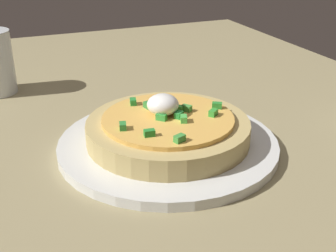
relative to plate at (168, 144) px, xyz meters
The scene contains 3 objects.
dining_table 9.89cm from the plate, 145.43° to the left, with size 124.45×85.79×2.78cm, color #92855D.
plate is the anchor object (origin of this frame).
pizza 2.30cm from the plate, 166.78° to the right, with size 21.12×21.12×5.99cm.
Camera 1 is at (56.36, -25.41, 30.32)cm, focal length 47.87 mm.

